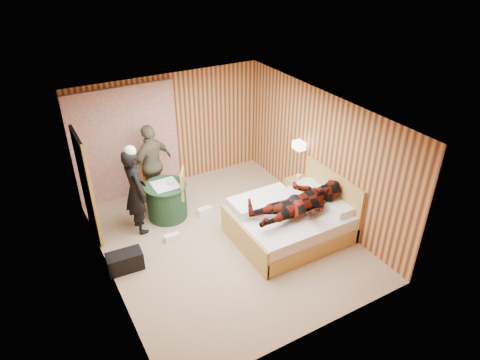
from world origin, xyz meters
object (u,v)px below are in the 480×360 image
nightstand (301,194)px  man_on_bed (301,196)px  duffel_bag (125,261)px  man_at_table (152,164)px  bed (290,221)px  woman_standing (136,191)px  wall_lamp (299,145)px  round_table (167,200)px  chair_far (154,179)px  chair_near (177,190)px

nightstand → man_on_bed: man_on_bed is taller
duffel_bag → nightstand: bearing=5.0°
nightstand → man_at_table: bearing=145.9°
bed → nightstand: bed is taller
woman_standing → man_at_table: (0.62, 0.84, 0.02)m
bed → wall_lamp: bearing=49.1°
man_at_table → man_on_bed: 3.20m
round_table → man_on_bed: 2.72m
bed → chair_far: bearing=126.8°
chair_far → duffel_bag: 2.18m
woman_standing → chair_far: bearing=-40.5°
wall_lamp → woman_standing: size_ratio=0.15×
wall_lamp → woman_standing: (-3.19, 0.65, -0.45)m
wall_lamp → round_table: size_ratio=0.31×
wall_lamp → man_at_table: bearing=150.0°
wall_lamp → bed: 1.57m
round_table → woman_standing: 0.79m
duffel_bag → man_on_bed: bearing=-11.8°
round_table → woman_standing: size_ratio=0.49×
chair_far → woman_standing: 1.06m
duffel_bag → man_on_bed: man_on_bed is taller
duffel_bag → woman_standing: size_ratio=0.35×
wall_lamp → nightstand: size_ratio=0.42×
wall_lamp → round_table: (-2.57, 0.79, -0.93)m
nightstand → man_on_bed: 1.35m
round_table → man_on_bed: bearing=-47.1°
bed → man_at_table: size_ratio=1.17×
chair_near → nightstand: bearing=96.1°
chair_near → man_at_table: bearing=-137.7°
bed → duffel_bag: 3.04m
nightstand → round_table: bearing=158.1°
duffel_bag → chair_near: bearing=39.7°
round_table → duffel_bag: size_ratio=1.42×
wall_lamp → man_at_table: size_ratio=0.15×
nightstand → chair_far: bearing=146.4°
nightstand → round_table: round_table is taller
nightstand → man_at_table: (-2.53, 1.72, 0.55)m
bed → woman_standing: (-2.39, 1.57, 0.53)m
round_table → chair_near: chair_near is taller
duffel_bag → man_at_table: size_ratio=0.34×
man_on_bed → round_table: bearing=132.9°
chair_near → woman_standing: 0.86m
round_table → man_on_bed: man_on_bed is taller
round_table → man_at_table: man_at_table is taller
wall_lamp → woman_standing: 3.29m
bed → woman_standing: 2.91m
bed → nightstand: 1.03m
bed → round_table: size_ratio=2.43×
wall_lamp → bed: bearing=-130.9°
chair_near → woman_standing: woman_standing is taller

